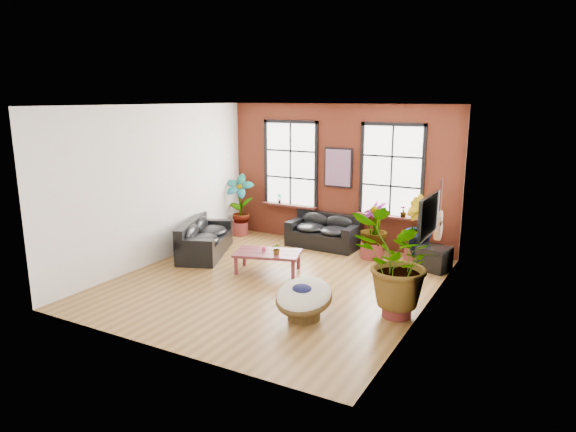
{
  "coord_description": "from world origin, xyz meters",
  "views": [
    {
      "loc": [
        4.96,
        -8.46,
        3.64
      ],
      "look_at": [
        0.0,
        0.6,
        1.25
      ],
      "focal_mm": 32.0,
      "sensor_mm": 36.0,
      "label": 1
    }
  ],
  "objects_px": {
    "sofa_back": "(324,232)",
    "coffee_table": "(268,254)",
    "sofa_left": "(203,239)",
    "papasan_chair": "(304,298)"
  },
  "relations": [
    {
      "from": "sofa_back",
      "to": "coffee_table",
      "type": "height_order",
      "value": "sofa_back"
    },
    {
      "from": "sofa_left",
      "to": "sofa_back",
      "type": "bearing_deg",
      "value": -71.01
    },
    {
      "from": "sofa_left",
      "to": "coffee_table",
      "type": "height_order",
      "value": "sofa_left"
    },
    {
      "from": "sofa_back",
      "to": "papasan_chair",
      "type": "xyz_separation_m",
      "value": [
        1.52,
        -4.11,
        0.01
      ]
    },
    {
      "from": "sofa_left",
      "to": "papasan_chair",
      "type": "relative_size",
      "value": 2.23
    },
    {
      "from": "sofa_left",
      "to": "papasan_chair",
      "type": "bearing_deg",
      "value": -142.16
    },
    {
      "from": "papasan_chair",
      "to": "sofa_back",
      "type": "bearing_deg",
      "value": 112.08
    },
    {
      "from": "sofa_back",
      "to": "papasan_chair",
      "type": "height_order",
      "value": "sofa_back"
    },
    {
      "from": "sofa_back",
      "to": "sofa_left",
      "type": "xyz_separation_m",
      "value": [
        -2.24,
        -1.99,
        0.01
      ]
    },
    {
      "from": "sofa_left",
      "to": "papasan_chair",
      "type": "xyz_separation_m",
      "value": [
        3.76,
        -2.12,
        -0.0
      ]
    }
  ]
}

